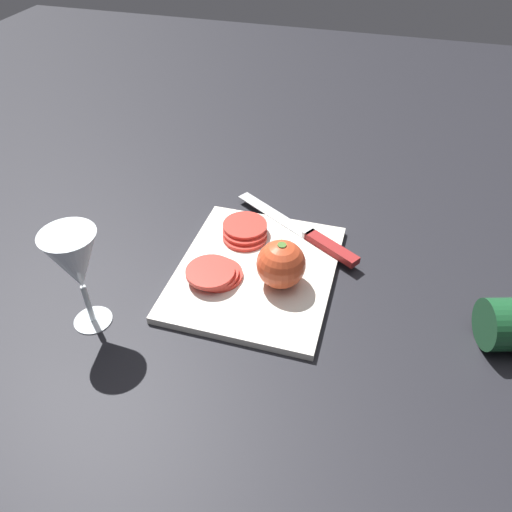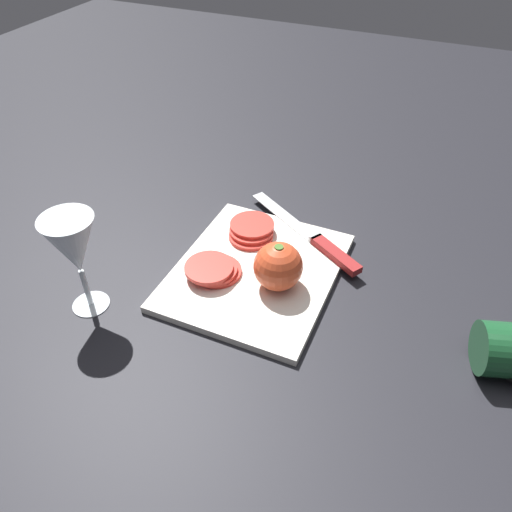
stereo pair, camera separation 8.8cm
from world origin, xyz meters
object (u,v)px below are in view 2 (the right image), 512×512
wine_glass (74,248)px  whole_tomato (278,267)px  tomato_slice_stack_near (213,269)px  tomato_slice_stack_far (251,231)px  knife (323,245)px

wine_glass → whole_tomato: size_ratio=2.11×
whole_tomato → tomato_slice_stack_near: whole_tomato is taller
wine_glass → whole_tomato: wine_glass is taller
wine_glass → tomato_slice_stack_far: bearing=-33.7°
knife → tomato_slice_stack_near: bearing=75.3°
whole_tomato → tomato_slice_stack_far: 0.15m
whole_tomato → tomato_slice_stack_near: (-0.02, 0.11, -0.03)m
whole_tomato → tomato_slice_stack_near: 0.12m
knife → tomato_slice_stack_near: (-0.15, 0.16, 0.01)m
tomato_slice_stack_near → tomato_slice_stack_far: bearing=-7.0°
tomato_slice_stack_near → knife: bearing=-46.4°
tomato_slice_stack_far → whole_tomato: bearing=-138.2°
knife → wine_glass: bearing=73.7°
knife → tomato_slice_stack_far: bearing=39.5°
knife → whole_tomato: bearing=103.5°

